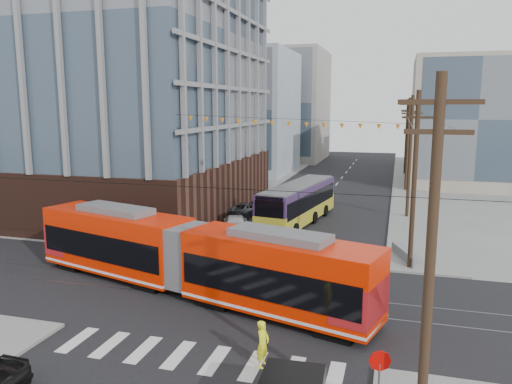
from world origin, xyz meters
TOP-DOWN VIEW (x-y plane):
  - ground at (0.00, 0.00)m, footprint 160.00×160.00m
  - office_building at (-22.00, 23.00)m, footprint 30.00×25.00m
  - bg_bldg_nw_near at (-17.00, 52.00)m, footprint 18.00×16.00m
  - bg_bldg_ne_near at (16.00, 48.00)m, footprint 14.00×14.00m
  - bg_bldg_nw_far at (-14.00, 72.00)m, footprint 16.00×18.00m
  - bg_bldg_ne_far at (18.00, 68.00)m, footprint 16.00×16.00m
  - utility_pole_near at (8.50, -6.00)m, footprint 0.30×0.30m
  - utility_pole_far at (8.50, 56.00)m, footprint 0.30×0.30m
  - streetcar at (-3.12, 3.53)m, footprint 21.03×8.70m
  - city_bus at (-0.64, 21.21)m, footprint 4.67×12.85m
  - parked_car_silver at (-6.05, 12.77)m, footprint 2.44×4.37m
  - parked_car_white at (-4.93, 16.94)m, footprint 3.34×5.11m
  - parked_car_grey at (-5.90, 22.90)m, footprint 2.57×4.70m
  - pedestrian at (2.75, -2.89)m, footprint 0.58×0.76m
  - jersey_barrier at (8.30, 12.57)m, footprint 2.17×4.02m

SIDE VIEW (x-z plane):
  - ground at x=0.00m, z-range 0.00..0.00m
  - jersey_barrier at x=8.30m, z-range 0.00..0.79m
  - parked_car_grey at x=-5.90m, z-range 0.00..1.25m
  - parked_car_silver at x=-6.05m, z-range 0.00..1.36m
  - parked_car_white at x=-4.93m, z-range 0.00..1.38m
  - pedestrian at x=2.75m, z-range 0.00..1.88m
  - city_bus at x=-0.64m, z-range 0.00..3.56m
  - streetcar at x=-3.12m, z-range 0.00..4.06m
  - utility_pole_near at x=8.50m, z-range 0.00..11.00m
  - utility_pole_far at x=8.50m, z-range 0.00..11.00m
  - bg_bldg_ne_far at x=18.00m, z-range 0.00..14.00m
  - bg_bldg_ne_near at x=16.00m, z-range 0.00..16.00m
  - bg_bldg_nw_near at x=-17.00m, z-range 0.00..18.00m
  - bg_bldg_nw_far at x=-14.00m, z-range 0.00..20.00m
  - office_building at x=-22.00m, z-range 0.00..28.60m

